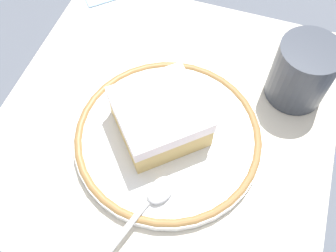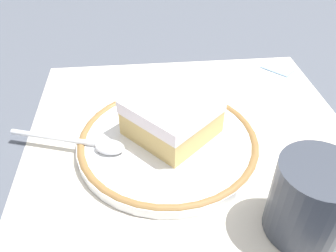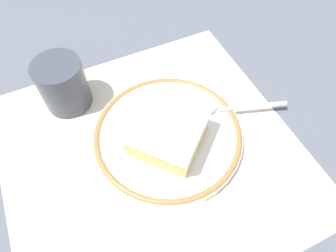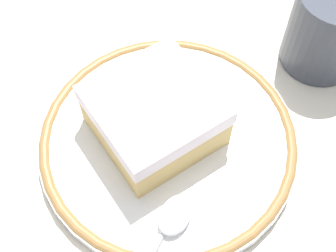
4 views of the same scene
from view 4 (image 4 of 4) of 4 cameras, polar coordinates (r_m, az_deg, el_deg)
ground_plane at (r=0.43m, az=-0.99°, el=1.49°), size 2.40×2.40×0.00m
placemat at (r=0.43m, az=-1.00°, el=1.55°), size 0.42×0.41×0.00m
plate at (r=0.41m, az=0.00°, el=-1.77°), size 0.22×0.22×0.01m
cake_slice at (r=0.39m, az=-1.24°, el=1.25°), size 0.13×0.13×0.05m
spoon at (r=0.36m, az=-0.92°, el=-14.27°), size 0.15×0.06×0.01m
cup at (r=0.47m, az=18.73°, el=10.70°), size 0.07×0.07×0.08m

